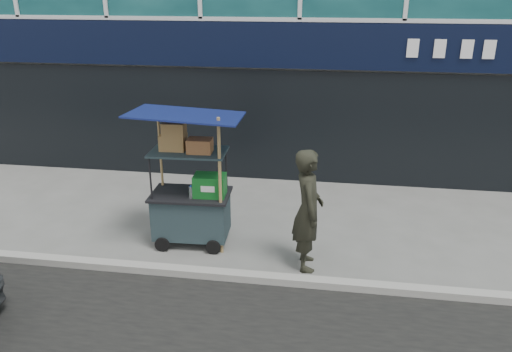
# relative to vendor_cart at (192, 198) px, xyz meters

# --- Properties ---
(ground) EXTENTS (80.00, 80.00, 0.00)m
(ground) POSITION_rel_vendor_cart_xyz_m (1.46, -0.82, -0.80)
(ground) COLOR #5E5E59
(ground) RESTS_ON ground
(curb) EXTENTS (80.00, 0.18, 0.12)m
(curb) POSITION_rel_vendor_cart_xyz_m (1.46, -1.02, -0.74)
(curb) COLOR gray
(curb) RESTS_ON ground
(vendor_cart) EXTENTS (1.74, 1.26, 2.29)m
(vendor_cart) POSITION_rel_vendor_cart_xyz_m (0.00, 0.00, 0.00)
(vendor_cart) COLOR #1C2B2F
(vendor_cart) RESTS_ON ground
(vendor_man) EXTENTS (0.54, 0.74, 1.88)m
(vendor_man) POSITION_rel_vendor_cart_xyz_m (1.91, -0.47, 0.14)
(vendor_man) COLOR black
(vendor_man) RESTS_ON ground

